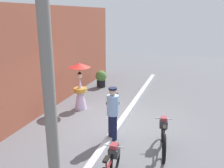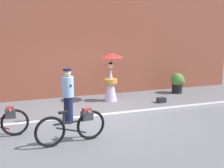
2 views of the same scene
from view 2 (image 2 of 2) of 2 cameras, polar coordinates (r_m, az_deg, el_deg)
The scene contains 8 objects.
ground_plane at distance 9.00m, azimuth -2.11°, elevation -6.73°, with size 30.00×30.00×0.00m, color slate.
building_wall at distance 11.65m, azimuth -6.83°, elevation 7.23°, with size 14.00×0.40×3.91m, color brown.
sidewalk_curb at distance 8.98m, azimuth -2.12°, elevation -6.37°, with size 14.00×0.20×0.12m, color #B2B2B7.
bicycle_near_officer at distance 7.15m, azimuth -7.53°, elevation -8.10°, with size 1.77×0.48×0.83m.
person_officer at distance 8.46m, azimuth -8.65°, elevation -2.06°, with size 0.34×0.37×1.60m.
person_with_parasol at distance 10.81m, azimuth -0.20°, elevation 1.46°, with size 0.84×0.84×1.80m.
potted_plant_by_door at distance 12.44m, azimuth 12.77°, elevation 0.37°, with size 0.57×0.56×0.85m.
backpack_on_pavement at distance 10.88m, azimuth 9.70°, elevation -3.10°, with size 0.30×0.23×0.19m.
Camera 2 is at (-2.50, -8.17, 2.83)m, focal length 46.53 mm.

